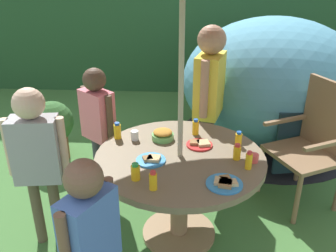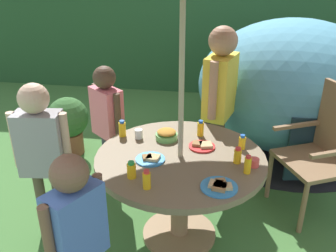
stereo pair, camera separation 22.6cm
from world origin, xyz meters
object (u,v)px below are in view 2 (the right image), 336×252
at_px(garden_table, 180,174).
at_px(wooden_chair, 326,146).
at_px(child_in_pink_shirt, 107,112).
at_px(juice_bottle_mid_left, 242,142).
at_px(juice_bottle_back_edge, 238,156).
at_px(juice_bottle_near_left, 248,165).
at_px(potted_plant, 68,122).
at_px(child_in_blue_shirt, 76,225).
at_px(juice_bottle_near_right, 147,180).
at_px(juice_bottle_center_front, 200,129).
at_px(child_in_yellow_shirt, 220,87).
at_px(cup_far, 254,162).
at_px(plate_front_edge, 150,159).
at_px(plate_mid_right, 202,146).
at_px(dome_tent, 290,86).
at_px(cup_near, 139,134).
at_px(juice_bottle_far_right, 131,170).
at_px(juice_bottle_far_left, 122,129).
at_px(child_in_grey_shirt, 41,144).
at_px(plate_center_back, 219,186).
at_px(snack_bowl, 167,135).

distance_m(garden_table, wooden_chair, 1.22).
xyz_separation_m(child_in_pink_shirt, juice_bottle_mid_left, (1.14, -0.42, 0.02)).
bearing_deg(juice_bottle_back_edge, juice_bottle_near_left, -62.95).
bearing_deg(potted_plant, child_in_blue_shirt, -64.83).
height_order(child_in_blue_shirt, juice_bottle_back_edge, child_in_blue_shirt).
relative_size(juice_bottle_near_right, juice_bottle_center_front, 0.97).
xyz_separation_m(child_in_yellow_shirt, juice_bottle_center_front, (-0.12, -0.53, -0.17)).
relative_size(garden_table, cup_far, 17.46).
bearing_deg(plate_front_edge, potted_plant, 133.59).
distance_m(potted_plant, child_in_yellow_shirt, 1.68).
bearing_deg(child_in_blue_shirt, potted_plant, 52.86).
xyz_separation_m(child_in_pink_shirt, juice_bottle_near_left, (1.17, -0.75, 0.03)).
distance_m(garden_table, plate_mid_right, 0.26).
relative_size(plate_front_edge, juice_bottle_near_right, 1.64).
height_order(dome_tent, juice_bottle_near_left, dome_tent).
bearing_deg(cup_near, juice_bottle_far_right, -81.34).
relative_size(child_in_pink_shirt, juice_bottle_far_right, 10.17).
xyz_separation_m(potted_plant, cup_near, (0.99, -0.89, 0.37)).
xyz_separation_m(juice_bottle_far_right, juice_bottle_center_front, (0.38, 0.66, 0.01)).
bearing_deg(child_in_yellow_shirt, juice_bottle_far_left, -33.70).
distance_m(garden_table, juice_bottle_far_right, 0.46).
distance_m(wooden_chair, juice_bottle_mid_left, 0.78).
bearing_deg(juice_bottle_near_right, garden_table, 70.51).
distance_m(juice_bottle_center_front, juice_bottle_back_edge, 0.46).
bearing_deg(wooden_chair, juice_bottle_back_edge, -77.58).
xyz_separation_m(child_in_blue_shirt, plate_mid_right, (0.57, 0.97, -0.00)).
distance_m(child_in_grey_shirt, plate_center_back, 1.27).
bearing_deg(juice_bottle_mid_left, juice_bottle_center_front, 152.46).
relative_size(plate_mid_right, cup_far, 2.83).
relative_size(juice_bottle_near_right, juice_bottle_back_edge, 1.08).
relative_size(child_in_yellow_shirt, plate_front_edge, 7.17).
height_order(wooden_chair, juice_bottle_center_front, wooden_chair).
distance_m(plate_center_back, juice_bottle_back_edge, 0.34).
relative_size(child_in_yellow_shirt, child_in_grey_shirt, 1.19).
xyz_separation_m(child_in_yellow_shirt, cup_far, (0.26, -0.92, -0.20)).
bearing_deg(juice_bottle_near_left, juice_bottle_far_right, -166.75).
xyz_separation_m(dome_tent, snack_bowl, (-1.11, -1.49, 0.04)).
bearing_deg(plate_front_edge, garden_table, 25.01).
relative_size(plate_center_back, juice_bottle_mid_left, 2.07).
bearing_deg(juice_bottle_near_right, cup_far, 29.21).
bearing_deg(cup_far, plate_mid_right, 149.44).
relative_size(potted_plant, child_in_blue_shirt, 0.57).
distance_m(plate_front_edge, plate_mid_right, 0.41).
relative_size(plate_center_back, juice_bottle_near_left, 1.78).
distance_m(dome_tent, juice_bottle_near_left, 1.95).
bearing_deg(juice_bottle_far_right, child_in_yellow_shirt, 67.04).
bearing_deg(child_in_pink_shirt, wooden_chair, 37.70).
relative_size(plate_front_edge, juice_bottle_near_left, 1.60).
height_order(garden_table, cup_far, cup_far).
height_order(plate_center_back, juice_bottle_far_right, juice_bottle_far_right).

